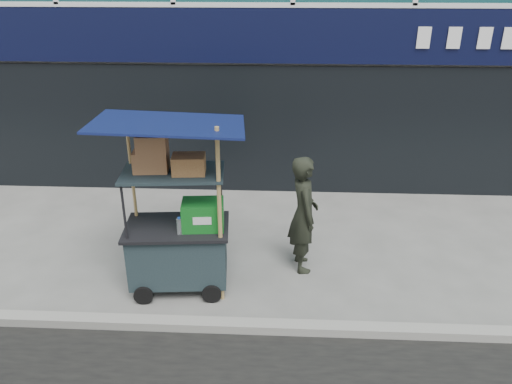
{
  "coord_description": "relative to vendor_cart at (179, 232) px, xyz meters",
  "views": [
    {
      "loc": [
        -0.17,
        -4.96,
        4.0
      ],
      "look_at": [
        -0.48,
        1.2,
        1.19
      ],
      "focal_mm": 35.0,
      "sensor_mm": 36.0,
      "label": 1
    }
  ],
  "objects": [
    {
      "name": "ground",
      "position": [
        1.46,
        -0.67,
        -0.84
      ],
      "size": [
        80.0,
        80.0,
        0.0
      ],
      "primitive_type": "plane",
      "color": "slate",
      "rests_on": "ground"
    },
    {
      "name": "curb",
      "position": [
        1.46,
        -0.87,
        -0.78
      ],
      "size": [
        80.0,
        0.18,
        0.12
      ],
      "primitive_type": "cube",
      "color": "gray",
      "rests_on": "ground"
    },
    {
      "name": "vendor_cart",
      "position": [
        0.0,
        0.0,
        0.0
      ],
      "size": [
        1.88,
        1.4,
        2.4
      ],
      "rotation": [
        0.0,
        0.0,
        0.09
      ],
      "color": "#19282B",
      "rests_on": "ground"
    },
    {
      "name": "vendor_man",
      "position": [
        1.64,
        0.57,
        0.01
      ],
      "size": [
        0.5,
        0.68,
        1.7
      ],
      "primitive_type": "imported",
      "rotation": [
        0.0,
        0.0,
        1.74
      ],
      "color": "black",
      "rests_on": "ground"
    }
  ]
}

